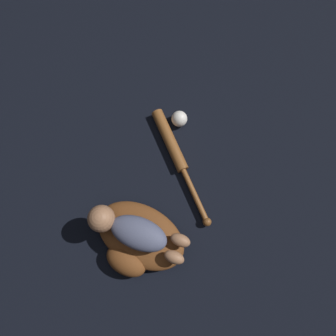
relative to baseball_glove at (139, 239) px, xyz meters
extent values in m
plane|color=black|center=(0.02, -0.04, -0.05)|extent=(6.00, 6.00, 0.00)
ellipsoid|color=brown|center=(0.01, -0.02, 0.00)|extent=(0.42, 0.34, 0.09)
ellipsoid|color=brown|center=(-0.03, 0.08, 0.00)|extent=(0.19, 0.16, 0.09)
ellipsoid|color=#4C516B|center=(0.01, -0.02, 0.09)|extent=(0.25, 0.21, 0.08)
sphere|color=#936647|center=(0.13, 0.05, 0.10)|extent=(0.10, 0.10, 0.10)
ellipsoid|color=#936647|center=(-0.14, -0.06, 0.07)|extent=(0.09, 0.08, 0.05)
ellipsoid|color=#936647|center=(-0.11, -0.12, 0.07)|extent=(0.09, 0.08, 0.05)
cylinder|color=brown|center=(0.24, -0.36, -0.02)|extent=(0.29, 0.13, 0.05)
cylinder|color=brown|center=(-0.01, -0.29, -0.02)|extent=(0.23, 0.09, 0.02)
sphere|color=brown|center=(-0.12, -0.25, -0.02)|extent=(0.04, 0.04, 0.04)
sphere|color=white|center=(0.28, -0.46, -0.01)|extent=(0.07, 0.07, 0.07)
camera|label=1|loc=(-0.13, -0.04, 1.29)|focal=35.00mm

